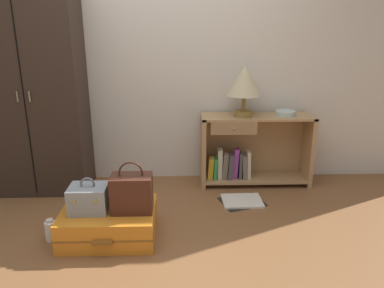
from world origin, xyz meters
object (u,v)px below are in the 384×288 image
(bottle, at_px, (51,230))
(open_book_on_floor, at_px, (242,201))
(train_case, at_px, (89,198))
(suitcase_large, at_px, (109,223))
(handbag, at_px, (132,193))
(wardrobe, at_px, (34,91))
(table_lamp, at_px, (245,82))
(bookshelf, at_px, (250,150))
(bowl, at_px, (285,113))

(bottle, relative_size, open_book_on_floor, 0.39)
(train_case, relative_size, bottle, 1.60)
(bottle, bearing_deg, suitcase_large, 5.31)
(train_case, relative_size, handbag, 0.72)
(wardrobe, relative_size, table_lamp, 3.98)
(table_lamp, bearing_deg, wardrobe, -178.86)
(handbag, bearing_deg, bookshelf, 44.31)
(bookshelf, height_order, table_lamp, table_lamp)
(suitcase_large, bearing_deg, train_case, -171.75)
(wardrobe, bearing_deg, bookshelf, 2.08)
(bowl, distance_m, suitcase_large, 1.90)
(wardrobe, distance_m, table_lamp, 1.90)
(handbag, relative_size, open_book_on_floor, 0.87)
(table_lamp, bearing_deg, bookshelf, 22.18)
(table_lamp, height_order, handbag, table_lamp)
(wardrobe, bearing_deg, handbag, -44.03)
(wardrobe, bearing_deg, suitcase_large, -49.24)
(suitcase_large, height_order, bottle, suitcase_large)
(handbag, bearing_deg, table_lamp, 45.76)
(bowl, bearing_deg, train_case, -149.35)
(table_lamp, distance_m, suitcase_large, 1.71)
(bowl, bearing_deg, handbag, -143.63)
(bowl, xyz_separation_m, handbag, (-1.34, -0.99, -0.34))
(bookshelf, height_order, handbag, bookshelf)
(train_case, bearing_deg, wardrobe, 125.13)
(table_lamp, xyz_separation_m, handbag, (-0.94, -0.97, -0.64))
(table_lamp, relative_size, handbag, 1.24)
(wardrobe, relative_size, open_book_on_floor, 4.28)
(bottle, bearing_deg, wardrobe, 110.68)
(bowl, relative_size, open_book_on_floor, 0.43)
(train_case, bearing_deg, bottle, -176.00)
(bookshelf, distance_m, train_case, 1.66)
(open_book_on_floor, bearing_deg, table_lamp, 83.66)
(wardrobe, bearing_deg, bottle, -69.32)
(wardrobe, height_order, bottle, wardrobe)
(bookshelf, distance_m, bottle, 1.94)
(bowl, xyz_separation_m, open_book_on_floor, (-0.45, -0.43, -0.70))
(handbag, xyz_separation_m, bottle, (-0.60, -0.01, -0.29))
(bookshelf, relative_size, suitcase_large, 1.55)
(wardrobe, xyz_separation_m, suitcase_large, (0.78, -0.90, -0.82))
(table_lamp, bearing_deg, handbag, -134.24)
(table_lamp, relative_size, bottle, 2.78)
(table_lamp, relative_size, suitcase_large, 0.69)
(table_lamp, relative_size, bowl, 2.51)
(handbag, bearing_deg, wardrobe, 135.97)
(wardrobe, xyz_separation_m, open_book_on_floor, (1.85, -0.37, -0.93))
(bookshelf, bearing_deg, suitcase_large, -141.13)
(open_book_on_floor, bearing_deg, bowl, 43.62)
(bookshelf, bearing_deg, open_book_on_floor, -106.44)
(suitcase_large, xyz_separation_m, bottle, (-0.42, -0.04, -0.04))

